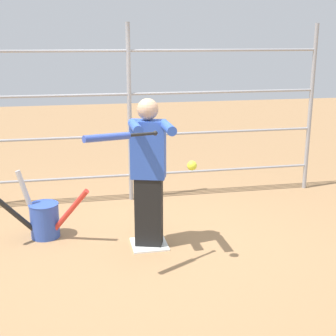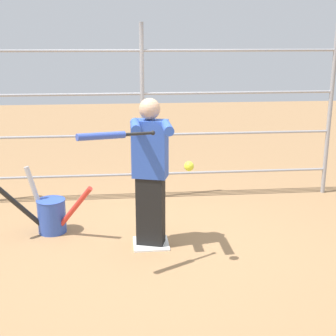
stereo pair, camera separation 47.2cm
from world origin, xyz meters
name	(u,v)px [view 1 (the left image)]	position (x,y,z in m)	size (l,w,h in m)	color
ground_plane	(149,245)	(0.00, 0.00, 0.00)	(24.00, 24.00, 0.00)	#9E754C
home_plate	(149,244)	(0.00, 0.00, 0.01)	(0.40, 0.40, 0.02)	white
fence_backstop	(130,115)	(0.00, -1.60, 1.24)	(5.52, 0.06, 2.48)	#939399
batter	(149,169)	(0.00, 0.02, 0.90)	(0.41, 0.65, 1.67)	black
baseball_bat_swinging	(114,137)	(0.42, 0.68, 1.41)	(0.73, 0.44, 0.11)	black
softball_in_flight	(192,166)	(-0.34, 0.55, 1.07)	(0.10, 0.10, 0.10)	yellow
bat_bucket	(44,219)	(1.17, -0.47, 0.24)	(1.10, 0.54, 0.82)	#3351B2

